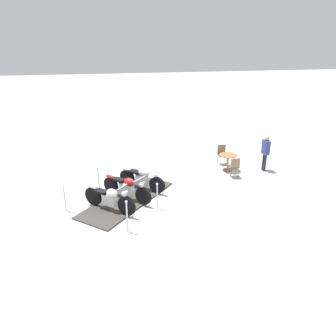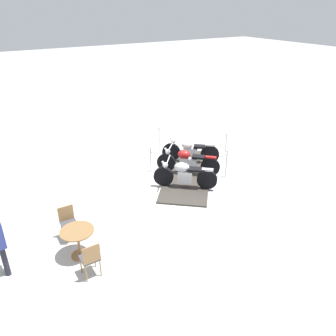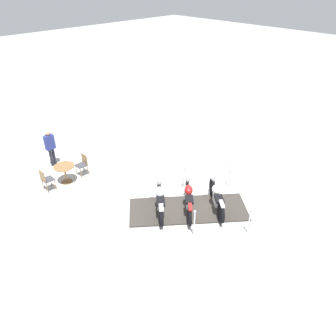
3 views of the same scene
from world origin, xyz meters
TOP-DOWN VIEW (x-y plane):
  - ground_plane at (0.00, 0.00)m, footprint 80.00×80.00m
  - display_platform at (0.00, 0.00)m, footprint 4.24×3.91m
  - motorcycle_cream at (-0.79, 0.62)m, footprint 1.49×1.75m
  - motorcycle_maroon at (-0.03, -0.03)m, footprint 1.67×1.70m
  - motorcycle_chrome at (0.76, -0.66)m, footprint 1.47×1.69m
  - stanchion_right_front at (-2.24, 0.11)m, footprint 0.29×0.29m
  - stanchion_left_front at (-0.51, 2.19)m, footprint 0.28×0.28m
  - stanchion_left_mid at (0.87, 1.04)m, footprint 0.29×0.29m
  - stanchion_right_mid at (-0.87, -1.04)m, footprint 0.29×0.29m
  - cafe_table at (2.19, -4.72)m, footprint 0.82×0.82m
  - cafe_chair_near_table at (1.37, -4.72)m, footprint 0.40×0.40m
  - cafe_chair_across_table at (3.01, -4.70)m, footprint 0.41×0.41m
  - bystander_person at (1.89, -6.34)m, footprint 0.41×0.24m

SIDE VIEW (x-z plane):
  - ground_plane at x=0.00m, z-range 0.00..0.00m
  - display_platform at x=0.00m, z-range 0.00..0.06m
  - stanchion_right_mid at x=-0.87m, z-range -0.15..0.88m
  - stanchion_left_front at x=-0.51m, z-range -0.15..0.88m
  - stanchion_left_mid at x=0.87m, z-range -0.16..0.92m
  - stanchion_right_front at x=-2.24m, z-range -0.16..0.99m
  - motorcycle_chrome at x=0.76m, z-range 0.04..1.02m
  - motorcycle_cream at x=-0.79m, z-range 0.01..1.04m
  - motorcycle_maroon at x=-0.03m, z-range 0.03..1.03m
  - cafe_chair_near_table at x=1.37m, z-range 0.08..1.00m
  - cafe_chair_across_table at x=3.01m, z-range 0.07..1.00m
  - cafe_table at x=2.19m, z-range 0.19..0.95m
  - bystander_person at x=1.89m, z-range 0.16..1.82m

